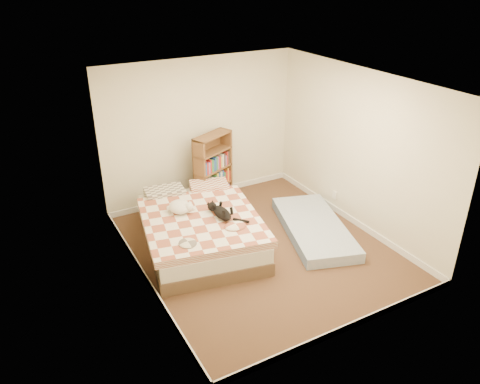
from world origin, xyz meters
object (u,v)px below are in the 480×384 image
bed (199,227)px  floor_mattress (314,228)px  black_cat (221,212)px  bookshelf (213,177)px  white_dog (181,207)px

bed → floor_mattress: (1.71, -0.61, -0.18)m
floor_mattress → black_cat: bearing=-174.2°
bookshelf → black_cat: 1.51m
bed → white_dog: (-0.22, 0.11, 0.35)m
bed → bookshelf: bearing=66.0°
floor_mattress → bed: bearing=178.3°
bookshelf → floor_mattress: 2.00m
black_cat → white_dog: white_dog is taller
bed → floor_mattress: 1.83m
bed → floor_mattress: bed is taller
bookshelf → white_dog: (-1.01, -1.00, 0.13)m
black_cat → white_dog: 0.61m
bookshelf → white_dog: bookshelf is taller
bed → black_cat: black_cat is taller
bed → bookshelf: (0.78, 1.12, 0.22)m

